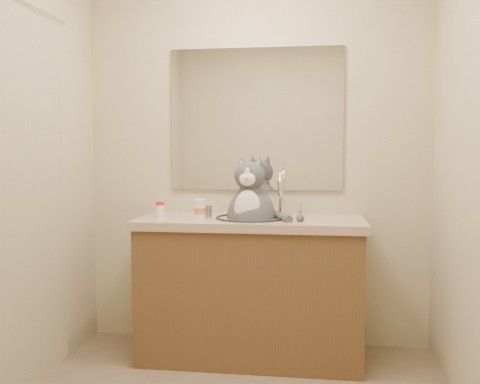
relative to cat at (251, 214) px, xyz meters
name	(u,v)px	position (x,y,z in m)	size (l,w,h in m)	color
room	(224,163)	(0.00, -0.94, 0.32)	(2.22, 2.52, 2.42)	#7E6C57
vanity	(251,285)	(0.00, 0.02, -0.43)	(1.34, 0.59, 1.12)	brown
mirror	(256,119)	(0.00, 0.29, 0.57)	(1.10, 0.02, 0.90)	white
shower_curtain	(3,198)	(-1.05, -0.84, 0.15)	(0.02, 1.30, 1.93)	#BAB18C
cat	(251,214)	(0.00, 0.00, 0.00)	(0.41, 0.36, 0.58)	#4D4D52
pill_bottle_redcap	(160,209)	(-0.56, 0.00, 0.02)	(0.06, 0.06, 0.09)	white
pill_bottle_orange	(200,209)	(-0.30, -0.05, 0.03)	(0.07, 0.07, 0.11)	white
grey_canister	(208,211)	(-0.26, 0.02, 0.01)	(0.06, 0.06, 0.07)	gray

